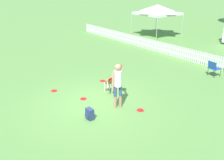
% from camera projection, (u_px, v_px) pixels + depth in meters
% --- Properties ---
extents(ground_plane, '(240.00, 240.00, 0.00)m').
position_uv_depth(ground_plane, '(93.00, 103.00, 9.78)').
color(ground_plane, '#5B8C42').
extents(handler_person, '(0.90, 0.93, 1.72)m').
position_uv_depth(handler_person, '(118.00, 80.00, 9.10)').
color(handler_person, tan).
rests_on(handler_person, ground_plane).
extents(leaping_dog, '(1.03, 0.53, 0.90)m').
position_uv_depth(leaping_dog, '(109.00, 82.00, 10.38)').
color(leaping_dog, olive).
rests_on(leaping_dog, ground_plane).
extents(frisbee_near_handler, '(0.26, 0.26, 0.02)m').
position_uv_depth(frisbee_near_handler, '(54.00, 91.00, 10.86)').
color(frisbee_near_handler, red).
rests_on(frisbee_near_handler, ground_plane).
extents(frisbee_near_dog, '(0.26, 0.26, 0.02)m').
position_uv_depth(frisbee_near_dog, '(103.00, 81.00, 11.95)').
color(frisbee_near_dog, red).
rests_on(frisbee_near_dog, ground_plane).
extents(frisbee_midfield, '(0.26, 0.26, 0.02)m').
position_uv_depth(frisbee_midfield, '(83.00, 99.00, 10.11)').
color(frisbee_midfield, red).
rests_on(frisbee_midfield, ground_plane).
extents(frisbee_far_scatter, '(0.26, 0.26, 0.02)m').
position_uv_depth(frisbee_far_scatter, '(140.00, 110.00, 9.22)').
color(frisbee_far_scatter, red).
rests_on(frisbee_far_scatter, ground_plane).
extents(backpack_on_grass, '(0.30, 0.23, 0.39)m').
position_uv_depth(backpack_on_grass, '(90.00, 114.00, 8.58)').
color(backpack_on_grass, navy).
rests_on(backpack_on_grass, ground_plane).
extents(picket_fence, '(26.75, 0.04, 0.74)m').
position_uv_depth(picket_fence, '(210.00, 60.00, 13.86)').
color(picket_fence, white).
rests_on(picket_fence, ground_plane).
extents(folding_chair_blue_left, '(0.58, 0.59, 0.79)m').
position_uv_depth(folding_chair_blue_left, '(214.00, 67.00, 12.42)').
color(folding_chair_blue_left, '#333338').
rests_on(folding_chair_blue_left, ground_plane).
extents(canopy_tent_secondary, '(3.14, 3.14, 2.67)m').
position_uv_depth(canopy_tent_secondary, '(157.00, 10.00, 21.25)').
color(canopy_tent_secondary, '#B2B2B2').
rests_on(canopy_tent_secondary, ground_plane).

